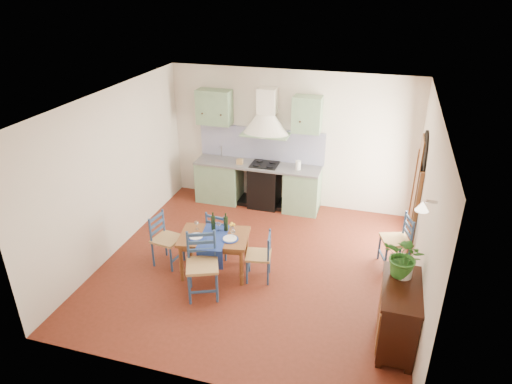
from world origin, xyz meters
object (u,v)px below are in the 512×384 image
Objects in this scene: sideboard at (398,314)px; potted_plant at (405,257)px; chair_near at (202,265)px; dining_table at (214,240)px.

sideboard is 0.75m from potted_plant.
chair_near is 1.77× the size of potted_plant.
chair_near is 0.96× the size of sideboard.
dining_table is 0.58m from chair_near.
sideboard is 1.84× the size of potted_plant.
potted_plant is at bearing -12.34° from dining_table.
sideboard is (2.82, -0.30, -0.01)m from chair_near.
dining_table is at bearing 163.07° from sideboard.
dining_table is 2.08× the size of potted_plant.
sideboard is at bearing -5.99° from chair_near.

